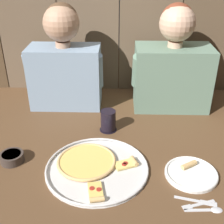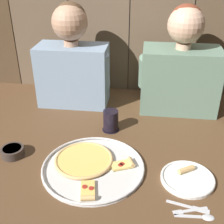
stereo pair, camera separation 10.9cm
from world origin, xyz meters
name	(u,v)px [view 1 (the left image)]	position (x,y,z in m)	size (l,w,h in m)	color
ground_plane	(117,158)	(0.00, 0.00, 0.00)	(3.20, 3.20, 0.00)	brown
pizza_tray	(94,166)	(-0.10, -0.07, 0.01)	(0.43, 0.43, 0.03)	silver
dinner_plate	(191,173)	(0.31, -0.10, 0.01)	(0.22, 0.22, 0.03)	white
drinking_glass	(108,121)	(-0.05, 0.24, 0.05)	(0.09, 0.09, 0.11)	black
dipping_bowl	(12,157)	(-0.46, -0.03, 0.02)	(0.10, 0.10, 0.04)	#3D332D
table_fork	(197,205)	(0.30, -0.27, 0.00)	(0.13, 0.06, 0.01)	silver
table_knife	(196,201)	(0.29, -0.25, 0.00)	(0.15, 0.05, 0.01)	silver
table_spoon	(210,209)	(0.34, -0.29, 0.00)	(0.14, 0.03, 0.01)	silver
diner_left	(64,61)	(-0.30, 0.52, 0.27)	(0.43, 0.21, 0.58)	#849EB7
diner_right	(173,64)	(0.30, 0.52, 0.26)	(0.45, 0.23, 0.58)	slate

